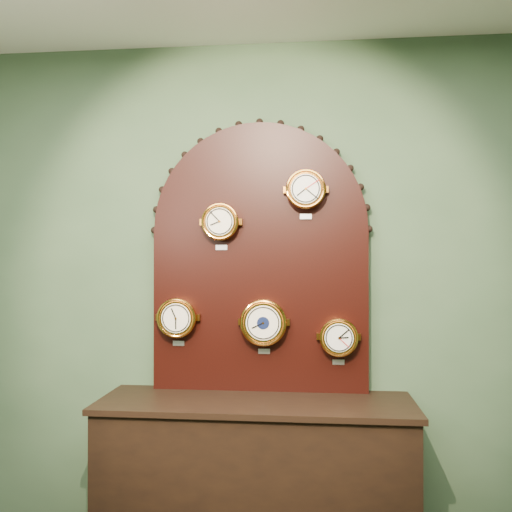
# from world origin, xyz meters

# --- Properties ---
(wall_back) EXTENTS (4.00, 0.00, 4.00)m
(wall_back) POSITION_xyz_m (0.00, 2.50, 1.40)
(wall_back) COLOR #3D563B
(wall_back) RESTS_ON ground
(shop_counter) EXTENTS (1.60, 0.50, 0.80)m
(shop_counter) POSITION_xyz_m (0.00, 2.23, 0.40)
(shop_counter) COLOR black
(shop_counter) RESTS_ON ground_plane
(display_board) EXTENTS (1.26, 0.06, 1.53)m
(display_board) POSITION_xyz_m (0.00, 2.45, 1.63)
(display_board) COLOR black
(display_board) RESTS_ON shop_counter
(roman_clock) EXTENTS (0.21, 0.08, 0.26)m
(roman_clock) POSITION_xyz_m (-0.21, 2.38, 1.77)
(roman_clock) COLOR orange
(roman_clock) RESTS_ON display_board
(arabic_clock) EXTENTS (0.22, 0.08, 0.27)m
(arabic_clock) POSITION_xyz_m (0.26, 2.38, 1.94)
(arabic_clock) COLOR orange
(arabic_clock) RESTS_ON display_board
(hygrometer) EXTENTS (0.22, 0.08, 0.27)m
(hygrometer) POSITION_xyz_m (-0.45, 2.38, 1.24)
(hygrometer) COLOR orange
(hygrometer) RESTS_ON display_board
(barometer) EXTENTS (0.26, 0.08, 0.31)m
(barometer) POSITION_xyz_m (0.03, 2.38, 1.22)
(barometer) COLOR orange
(barometer) RESTS_ON display_board
(tide_clock) EXTENTS (0.21, 0.08, 0.26)m
(tide_clock) POSITION_xyz_m (0.44, 2.38, 1.14)
(tide_clock) COLOR orange
(tide_clock) RESTS_ON display_board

